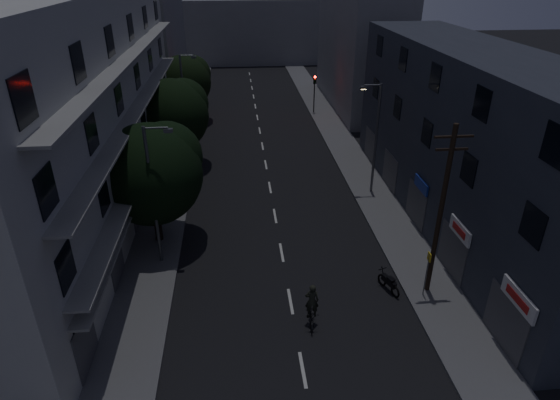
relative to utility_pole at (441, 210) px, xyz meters
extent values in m
plane|color=black|center=(-7.21, 18.39, -4.87)|extent=(160.00, 160.00, 0.00)
cube|color=#565659|center=(-14.71, 18.39, -4.79)|extent=(3.00, 90.00, 0.15)
cube|color=#565659|center=(0.29, 18.39, -4.79)|extent=(3.00, 90.00, 0.15)
cube|color=beige|center=(-7.21, -4.61, -4.86)|extent=(0.15, 2.00, 0.01)
cube|color=beige|center=(-7.21, -0.11, -4.86)|extent=(0.15, 2.00, 0.01)
cube|color=beige|center=(-7.21, 4.39, -4.86)|extent=(0.15, 2.00, 0.01)
cube|color=beige|center=(-7.21, 8.89, -4.86)|extent=(0.15, 2.00, 0.01)
cube|color=beige|center=(-7.21, 13.39, -4.86)|extent=(0.15, 2.00, 0.01)
cube|color=beige|center=(-7.21, 17.89, -4.86)|extent=(0.15, 2.00, 0.01)
cube|color=beige|center=(-7.21, 22.39, -4.86)|extent=(0.15, 2.00, 0.01)
cube|color=beige|center=(-7.21, 26.89, -4.86)|extent=(0.15, 2.00, 0.01)
cube|color=beige|center=(-7.21, 31.39, -4.86)|extent=(0.15, 2.00, 0.01)
cube|color=beige|center=(-7.21, 35.89, -4.86)|extent=(0.15, 2.00, 0.01)
cube|color=beige|center=(-7.21, 40.39, -4.86)|extent=(0.15, 2.00, 0.01)
cube|color=beige|center=(-7.21, 44.89, -4.86)|extent=(0.15, 2.00, 0.01)
cube|color=beige|center=(-7.21, 49.39, -4.86)|extent=(0.15, 2.00, 0.01)
cube|color=beige|center=(-7.21, 53.89, -4.86)|extent=(0.15, 2.00, 0.01)
cube|color=#ABABA6|center=(-19.21, 11.39, 2.13)|extent=(6.00, 36.00, 14.00)
cube|color=black|center=(-16.19, -3.61, -2.87)|extent=(0.06, 1.60, 1.60)
cube|color=black|center=(-16.19, 2.39, -2.87)|extent=(0.06, 1.60, 1.60)
cube|color=black|center=(-16.19, 8.39, -2.87)|extent=(0.06, 1.60, 1.60)
cube|color=black|center=(-16.19, 14.39, -2.87)|extent=(0.06, 1.60, 1.60)
cube|color=black|center=(-16.19, 20.39, -2.87)|extent=(0.06, 1.60, 1.60)
cube|color=black|center=(-16.19, 26.39, -2.87)|extent=(0.06, 1.60, 1.60)
cube|color=black|center=(-16.19, -3.61, 0.33)|extent=(0.06, 1.60, 1.60)
cube|color=black|center=(-16.19, 2.39, 0.33)|extent=(0.06, 1.60, 1.60)
cube|color=black|center=(-16.19, 8.39, 0.33)|extent=(0.06, 1.60, 1.60)
cube|color=black|center=(-16.19, 14.39, 0.33)|extent=(0.06, 1.60, 1.60)
cube|color=black|center=(-16.19, 20.39, 0.33)|extent=(0.06, 1.60, 1.60)
cube|color=black|center=(-16.19, 26.39, 0.33)|extent=(0.06, 1.60, 1.60)
cube|color=black|center=(-16.19, -3.61, 3.53)|extent=(0.06, 1.60, 1.60)
cube|color=black|center=(-16.19, 2.39, 3.53)|extent=(0.06, 1.60, 1.60)
cube|color=black|center=(-16.19, 8.39, 3.53)|extent=(0.06, 1.60, 1.60)
cube|color=black|center=(-16.19, 14.39, 3.53)|extent=(0.06, 1.60, 1.60)
cube|color=black|center=(-16.19, 20.39, 3.53)|extent=(0.06, 1.60, 1.60)
cube|color=black|center=(-16.19, 26.39, 3.53)|extent=(0.06, 1.60, 1.60)
cube|color=black|center=(-16.19, -3.61, 6.73)|extent=(0.06, 1.60, 1.60)
cube|color=black|center=(-16.19, 2.39, 6.73)|extent=(0.06, 1.60, 1.60)
cube|color=black|center=(-16.19, 8.39, 6.73)|extent=(0.06, 1.60, 1.60)
cube|color=black|center=(-16.19, 14.39, 6.73)|extent=(0.06, 1.60, 1.60)
cube|color=black|center=(-16.19, 20.39, 6.73)|extent=(0.06, 1.60, 1.60)
cube|color=black|center=(-16.19, 26.39, 6.73)|extent=(0.06, 1.60, 1.60)
cube|color=gray|center=(-15.71, 11.39, -0.87)|extent=(1.00, 32.40, 0.12)
cube|color=gray|center=(-15.71, 11.39, 2.33)|extent=(1.00, 32.40, 0.12)
cube|color=gray|center=(-15.71, 11.39, 5.53)|extent=(1.00, 32.40, 0.12)
cube|color=gray|center=(-15.81, 11.39, -1.77)|extent=(0.80, 32.40, 0.12)
cube|color=#424247|center=(-16.18, -3.61, -3.47)|extent=(0.06, 2.40, 2.40)
cube|color=#424247|center=(-16.18, 2.39, -3.47)|extent=(0.06, 2.40, 2.40)
cube|color=#424247|center=(-16.18, 8.39, -3.47)|extent=(0.06, 2.40, 2.40)
cube|color=#424247|center=(-16.18, 14.39, -3.47)|extent=(0.06, 2.40, 2.40)
cube|color=#424247|center=(-16.18, 20.39, -3.47)|extent=(0.06, 2.40, 2.40)
cube|color=#424247|center=(-16.18, 26.39, -3.47)|extent=(0.06, 2.40, 2.40)
cube|color=#292D38|center=(4.79, 7.39, 0.63)|extent=(6.00, 28.00, 11.00)
cube|color=black|center=(1.77, -4.11, 1.43)|extent=(0.06, 1.40, 1.50)
cube|color=black|center=(1.77, 1.39, 1.43)|extent=(0.06, 1.40, 1.50)
cube|color=black|center=(1.77, 6.89, 1.43)|extent=(0.06, 1.40, 1.50)
cube|color=black|center=(1.77, 12.39, 1.43)|extent=(0.06, 1.40, 1.50)
cube|color=black|center=(1.77, 17.89, 1.43)|extent=(0.06, 1.40, 1.50)
cube|color=black|center=(1.77, -4.11, 4.73)|extent=(0.06, 1.40, 1.50)
cube|color=black|center=(1.77, 1.39, 4.73)|extent=(0.06, 1.40, 1.50)
cube|color=black|center=(1.77, 6.89, 4.73)|extent=(0.06, 1.40, 1.50)
cube|color=black|center=(1.77, 12.39, 4.73)|extent=(0.06, 1.40, 1.50)
cube|color=black|center=(1.77, 17.89, 4.73)|extent=(0.06, 1.40, 1.50)
cube|color=#424247|center=(1.76, -4.11, -3.47)|extent=(0.06, 3.00, 2.60)
cube|color=#424247|center=(1.76, 1.39, -3.47)|extent=(0.06, 3.00, 2.60)
cube|color=#424247|center=(1.76, 6.89, -3.47)|extent=(0.06, 3.00, 2.60)
cube|color=#424247|center=(1.76, 12.39, -3.47)|extent=(0.06, 3.00, 2.60)
cube|color=#424247|center=(1.76, 17.89, -3.47)|extent=(0.06, 3.00, 2.60)
cube|color=silver|center=(1.69, -4.61, -1.77)|extent=(0.12, 2.40, 0.80)
cube|color=#B21414|center=(1.61, -4.61, -1.77)|extent=(0.02, 1.60, 0.36)
cube|color=silver|center=(1.69, 0.89, -1.77)|extent=(0.12, 2.20, 0.80)
cube|color=#B21414|center=(1.61, 0.89, -1.77)|extent=(0.02, 1.40, 0.36)
cube|color=navy|center=(1.69, 6.39, -1.77)|extent=(0.12, 2.00, 0.70)
cube|color=slate|center=(-19.21, 41.39, 3.13)|extent=(6.00, 20.00, 16.00)
cube|color=slate|center=(4.79, 35.39, 1.63)|extent=(6.00, 20.00, 13.00)
cube|color=slate|center=(-7.21, 63.39, 0.13)|extent=(24.00, 8.00, 10.00)
cylinder|color=black|center=(-14.59, 6.37, -2.73)|extent=(0.44, 0.44, 3.98)
sphere|color=black|center=(-14.59, 6.37, -0.34)|extent=(5.97, 5.97, 5.97)
sphere|color=black|center=(-13.69, 7.11, 0.41)|extent=(4.18, 4.18, 4.18)
sphere|color=black|center=(-15.33, 5.77, 0.11)|extent=(3.88, 3.88, 3.88)
cylinder|color=black|center=(-14.65, 18.23, -2.78)|extent=(0.44, 0.44, 3.88)
sphere|color=black|center=(-14.65, 18.23, -0.45)|extent=(5.85, 5.85, 5.85)
sphere|color=black|center=(-13.78, 18.97, 0.28)|extent=(4.09, 4.09, 4.09)
sphere|color=black|center=(-15.38, 17.65, -0.01)|extent=(3.80, 3.80, 3.80)
cylinder|color=black|center=(-14.76, 30.59, -2.86)|extent=(0.44, 0.44, 3.71)
sphere|color=black|center=(-14.76, 30.59, -0.63)|extent=(5.54, 5.54, 5.54)
sphere|color=black|center=(-13.93, 31.28, 0.06)|extent=(3.88, 3.88, 3.88)
sphere|color=black|center=(-15.45, 30.03, -0.22)|extent=(3.60, 3.60, 3.60)
cylinder|color=black|center=(-0.75, 32.36, -3.12)|extent=(0.12, 0.12, 3.20)
cube|color=black|center=(-0.75, 32.36, -1.07)|extent=(0.28, 0.22, 0.90)
sphere|color=#FF0C05|center=(-0.75, 32.21, -0.74)|extent=(0.22, 0.22, 0.22)
sphere|color=#3F330C|center=(-0.75, 32.21, -1.04)|extent=(0.22, 0.22, 0.22)
sphere|color=black|center=(-0.75, 32.21, -1.34)|extent=(0.22, 0.22, 0.22)
cylinder|color=black|center=(-13.61, 34.40, -3.12)|extent=(0.12, 0.12, 3.20)
cube|color=black|center=(-13.61, 34.40, -1.07)|extent=(0.28, 0.22, 0.90)
sphere|color=#FF0C05|center=(-13.61, 34.25, -0.74)|extent=(0.22, 0.22, 0.22)
sphere|color=#3F330C|center=(-13.61, 34.25, -1.04)|extent=(0.22, 0.22, 0.22)
sphere|color=black|center=(-13.61, 34.25, -1.34)|extent=(0.22, 0.22, 0.22)
cylinder|color=#52565A|center=(-14.18, 4.04, -0.72)|extent=(0.18, 0.18, 8.00)
cylinder|color=#52565A|center=(-13.58, 4.04, 3.18)|extent=(1.20, 0.10, 0.10)
cube|color=#52565A|center=(-12.98, 4.04, 3.03)|extent=(0.45, 0.25, 0.18)
cube|color=#4C4C4C|center=(-12.98, 4.04, 2.93)|extent=(0.35, 0.18, 0.04)
cylinder|color=#56575D|center=(0.25, 11.80, -0.72)|extent=(0.18, 0.18, 8.00)
cylinder|color=#56575D|center=(-0.35, 11.80, 3.18)|extent=(1.20, 0.10, 0.10)
cube|color=#56575D|center=(-0.95, 11.80, 3.03)|extent=(0.45, 0.25, 0.18)
cube|color=#FFD88C|center=(-0.95, 11.80, 2.93)|extent=(0.35, 0.18, 0.04)
cylinder|color=slate|center=(-14.26, 24.12, -0.72)|extent=(0.18, 0.18, 8.00)
cylinder|color=slate|center=(-13.66, 24.12, 3.18)|extent=(1.20, 0.10, 0.10)
cube|color=slate|center=(-13.06, 24.12, 3.03)|extent=(0.45, 0.25, 0.18)
cube|color=#4C4C4C|center=(-13.06, 24.12, 2.93)|extent=(0.35, 0.18, 0.04)
cylinder|color=black|center=(0.00, 0.00, -0.22)|extent=(0.24, 0.24, 9.00)
cube|color=black|center=(0.00, 0.00, 3.68)|extent=(1.80, 0.10, 0.10)
cube|color=black|center=(0.00, 0.00, 3.08)|extent=(1.50, 0.10, 0.10)
cylinder|color=#595B60|center=(-0.36, -0.39, -3.47)|extent=(0.06, 0.06, 2.50)
cube|color=yellow|center=(-0.36, -0.39, -2.42)|extent=(0.05, 0.35, 0.45)
torus|color=black|center=(-1.79, -0.23, -4.59)|extent=(0.32, 0.66, 0.66)
torus|color=black|center=(-2.18, 0.82, -4.59)|extent=(0.32, 0.66, 0.66)
cube|color=black|center=(-1.99, 0.29, -4.29)|extent=(0.58, 1.05, 0.33)
cube|color=black|center=(-1.94, 0.16, -4.04)|extent=(0.41, 0.49, 0.09)
cylinder|color=black|center=(-2.17, 0.78, -4.17)|extent=(0.19, 0.40, 0.79)
cube|color=black|center=(-2.20, 0.86, -3.89)|extent=(0.49, 0.21, 0.04)
imported|color=black|center=(-6.42, -1.82, -4.40)|extent=(0.78, 1.84, 0.94)
imported|color=black|center=(-6.42, -1.82, -3.50)|extent=(0.69, 0.49, 1.80)
camera|label=1|loc=(-9.56, -18.81, 10.62)|focal=30.00mm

